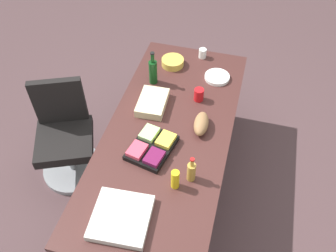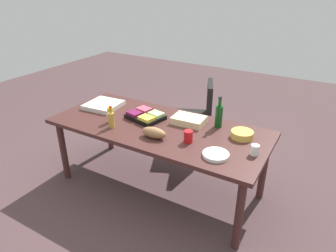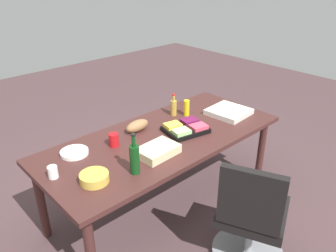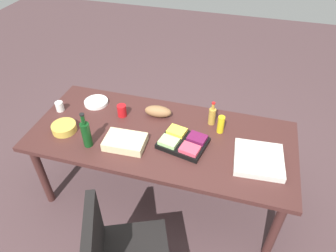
% 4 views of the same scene
% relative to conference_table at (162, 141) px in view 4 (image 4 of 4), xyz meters
% --- Properties ---
extents(ground_plane, '(10.00, 10.00, 0.00)m').
position_rel_conference_table_xyz_m(ground_plane, '(0.00, 0.00, -0.67)').
color(ground_plane, '#4E373A').
extents(conference_table, '(2.18, 0.95, 0.75)m').
position_rel_conference_table_xyz_m(conference_table, '(0.00, 0.00, 0.00)').
color(conference_table, '#442320').
rests_on(conference_table, ground).
extents(dressing_bottle, '(0.08, 0.08, 0.22)m').
position_rel_conference_table_xyz_m(dressing_bottle, '(0.37, 0.26, 0.16)').
color(dressing_bottle, '#BA9038').
rests_on(dressing_bottle, conference_table).
extents(pizza_box, '(0.39, 0.39, 0.05)m').
position_rel_conference_table_xyz_m(pizza_box, '(0.79, -0.09, 0.10)').
color(pizza_box, silver).
rests_on(pizza_box, conference_table).
extents(paper_cup, '(0.09, 0.09, 0.09)m').
position_rel_conference_table_xyz_m(paper_cup, '(-0.98, 0.07, 0.12)').
color(paper_cup, white).
rests_on(paper_cup, conference_table).
extents(bread_loaf, '(0.25, 0.13, 0.10)m').
position_rel_conference_table_xyz_m(bread_loaf, '(-0.10, 0.23, 0.12)').
color(bread_loaf, '#936841').
rests_on(bread_loaf, conference_table).
extents(wine_bottle, '(0.09, 0.09, 0.31)m').
position_rel_conference_table_xyz_m(wine_bottle, '(-0.52, -0.28, 0.19)').
color(wine_bottle, '#104017').
rests_on(wine_bottle, conference_table).
extents(fruit_platter, '(0.41, 0.35, 0.07)m').
position_rel_conference_table_xyz_m(fruit_platter, '(0.20, -0.07, 0.11)').
color(fruit_platter, black).
rests_on(fruit_platter, conference_table).
extents(paper_plate_stack, '(0.22, 0.22, 0.03)m').
position_rel_conference_table_xyz_m(paper_plate_stack, '(-0.72, 0.25, 0.09)').
color(paper_plate_stack, white).
rests_on(paper_plate_stack, conference_table).
extents(red_solo_cup, '(0.10, 0.10, 0.11)m').
position_rel_conference_table_xyz_m(red_solo_cup, '(-0.41, 0.15, 0.13)').
color(red_solo_cup, red).
rests_on(red_solo_cup, conference_table).
extents(sheet_cake, '(0.33, 0.23, 0.07)m').
position_rel_conference_table_xyz_m(sheet_cake, '(-0.24, -0.20, 0.11)').
color(sheet_cake, beige).
rests_on(sheet_cake, conference_table).
extents(chip_bowl, '(0.21, 0.21, 0.06)m').
position_rel_conference_table_xyz_m(chip_bowl, '(-0.80, -0.17, 0.11)').
color(chip_bowl, gold).
rests_on(chip_bowl, conference_table).
extents(mustard_bottle, '(0.07, 0.07, 0.16)m').
position_rel_conference_table_xyz_m(mustard_bottle, '(0.46, 0.17, 0.15)').
color(mustard_bottle, yellow).
rests_on(mustard_bottle, conference_table).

